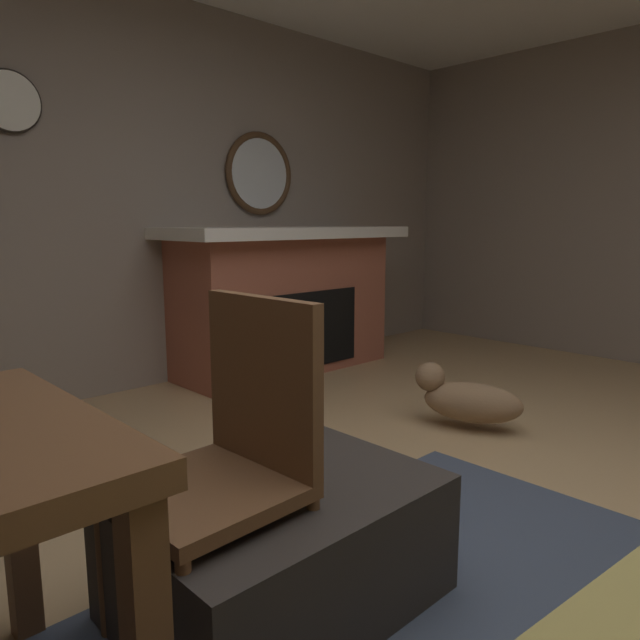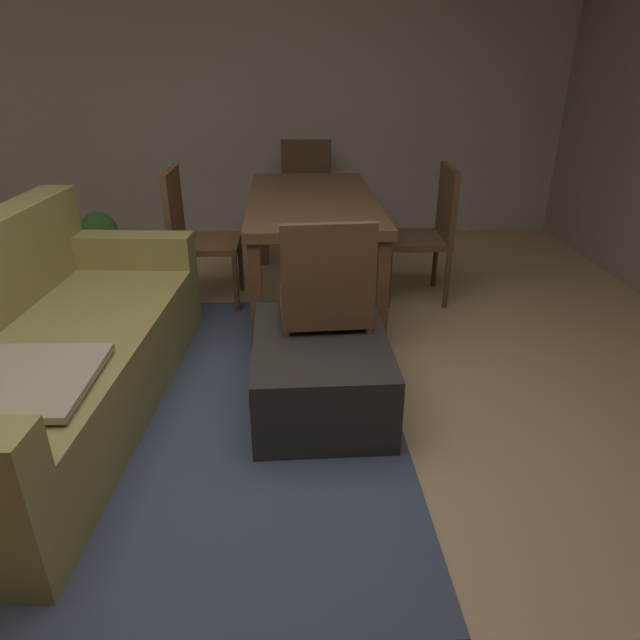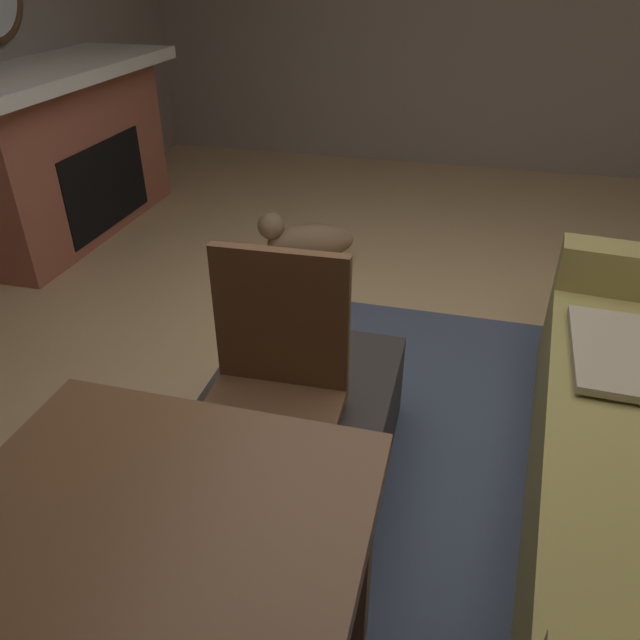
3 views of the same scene
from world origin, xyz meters
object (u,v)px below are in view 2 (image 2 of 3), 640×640
object	(u,v)px
dining_table	(312,209)
dining_chair_east	(306,189)
tv_remote	(339,320)
dining_chair_north	(192,230)
ottoman_coffee_table	(321,372)
dining_chair_south	(430,226)
couch	(38,358)
dining_chair_west	(326,298)
potted_plant	(100,237)

from	to	relation	value
dining_table	dining_chair_east	bearing A→B (deg)	-0.38
tv_remote	dining_chair_north	bearing A→B (deg)	38.44
ottoman_coffee_table	tv_remote	xyz separation A→B (m)	(0.16, -0.10, 0.20)
tv_remote	dining_chair_south	distance (m)	1.41
ottoman_coffee_table	couch	bearing A→B (deg)	89.87
dining_chair_west	dining_table	bearing A→B (deg)	0.14
dining_table	couch	bearing A→B (deg)	134.85
dining_table	dining_chair_east	size ratio (longest dim) A/B	1.79
tv_remote	dining_chair_west	world-z (taller)	dining_chair_west
dining_chair_north	dining_chair_east	bearing A→B (deg)	-33.95
dining_table	dining_chair_south	bearing A→B (deg)	-90.34
ottoman_coffee_table	dining_chair_east	size ratio (longest dim) A/B	0.95
ottoman_coffee_table	potted_plant	size ratio (longest dim) A/B	1.85
ottoman_coffee_table	dining_table	xyz separation A→B (m)	(1.36, -0.03, 0.47)
dining_chair_south	dining_chair_east	bearing A→B (deg)	33.29
couch	ottoman_coffee_table	bearing A→B (deg)	-90.13
ottoman_coffee_table	dining_chair_east	xyz separation A→B (m)	(2.58, -0.04, 0.33)
dining_chair_north	dining_table	bearing A→B (deg)	-90.11
tv_remote	dining_table	world-z (taller)	dining_table
couch	potted_plant	world-z (taller)	couch
tv_remote	dining_chair_north	size ratio (longest dim) A/B	0.17
dining_chair_east	potted_plant	bearing A→B (deg)	106.59
couch	dining_chair_east	size ratio (longest dim) A/B	2.38
dining_chair_west	dining_chair_east	bearing A→B (deg)	-0.12
dining_chair_south	dining_chair_west	bearing A→B (deg)	146.35
couch	dining_chair_south	bearing A→B (deg)	-58.20
dining_chair_north	potted_plant	world-z (taller)	dining_chair_north
dining_chair_west	couch	bearing A→B (deg)	95.45
dining_table	potted_plant	world-z (taller)	dining_table
dining_chair_north	tv_remote	bearing A→B (deg)	-143.48
tv_remote	dining_chair_west	size ratio (longest dim) A/B	0.17
ottoman_coffee_table	dining_chair_north	bearing A→B (deg)	29.95
ottoman_coffee_table	potted_plant	distance (m)	2.65
couch	dining_table	bearing A→B (deg)	-45.15
ottoman_coffee_table	dining_chair_east	world-z (taller)	dining_chair_east
ottoman_coffee_table	dining_chair_north	distance (m)	1.60
tv_remote	dining_table	xyz separation A→B (m)	(1.19, 0.07, 0.27)
dining_chair_west	tv_remote	bearing A→B (deg)	-65.92
ottoman_coffee_table	dining_chair_south	bearing A→B (deg)	-32.05
dining_chair_east	dining_chair_north	size ratio (longest dim) A/B	1.00
dining_table	potted_plant	size ratio (longest dim) A/B	3.48
tv_remote	dining_chair_east	world-z (taller)	dining_chair_east
couch	dining_chair_north	bearing A→B (deg)	-21.95
potted_plant	dining_chair_west	bearing A→B (deg)	-139.30
dining_table	dining_chair_east	distance (m)	1.23
couch	dining_table	distance (m)	1.95
tv_remote	potted_plant	world-z (taller)	potted_plant
dining_chair_west	potted_plant	xyz separation A→B (m)	(1.95, 1.68, -0.25)
dining_chair_south	dining_chair_north	world-z (taller)	same
dining_table	dining_chair_south	distance (m)	0.83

